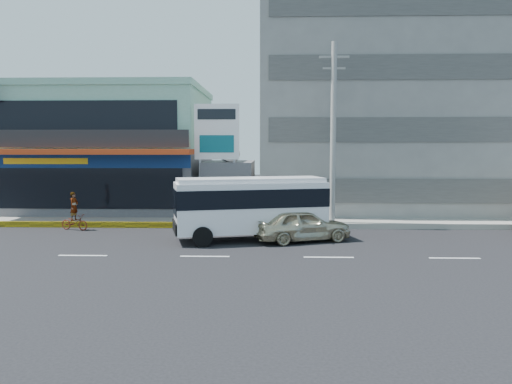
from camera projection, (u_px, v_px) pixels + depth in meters
ground at (205, 256)px, 20.17m from camera, size 120.00×120.00×0.00m
sidewalk at (311, 219)px, 29.45m from camera, size 70.00×5.00×0.30m
shop_building at (115, 153)px, 33.95m from camera, size 12.40×11.70×8.00m
concrete_building at (379, 109)px, 34.14m from camera, size 16.00×12.00×14.00m
gap_structure at (230, 189)px, 31.96m from camera, size 3.00×6.00×3.50m
satellite_dish at (228, 161)px, 30.80m from camera, size 1.50×1.50×0.15m
billboard at (217, 138)px, 28.90m from camera, size 2.60×0.18×6.90m
utility_pole_near at (333, 133)px, 26.88m from camera, size 1.60×0.30×10.00m
minibus at (250, 203)px, 23.58m from camera, size 7.45×4.02×2.97m
sedan at (302, 225)px, 23.37m from camera, size 4.89×3.24×1.55m
motorcycle_rider at (74, 218)px, 26.56m from camera, size 1.68×0.96×2.03m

